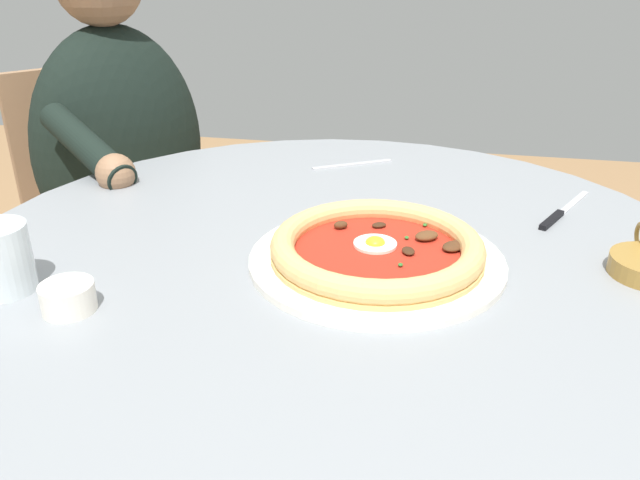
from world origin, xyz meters
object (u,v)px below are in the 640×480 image
Objects in this scene: steak_knife at (559,214)px; diner_person at (132,229)px; water_glass at (0,261)px; ramekin_capers at (68,296)px; pizza_on_plate at (377,251)px; dining_table at (334,330)px; fork_utensil at (352,164)px; cafe_chair_diner at (109,212)px.

diner_person is at bearing 71.83° from steak_knife.
diner_person is at bearing 16.72° from water_glass.
ramekin_capers is 0.81m from diner_person.
pizza_on_plate is at bearing -60.45° from ramekin_capers.
fork_utensil is at bearing 5.01° from dining_table.
cafe_chair_diner is (0.80, 0.42, -0.25)m from ramekin_capers.
water_glass is at bearing -163.28° from diner_person.
pizza_on_plate is 1.84× the size of steak_knife.
water_glass reaches higher than ramekin_capers.
steak_knife is at bearing -62.00° from dining_table.
dining_table is 0.89m from cafe_chair_diner.
ramekin_capers is (-0.19, 0.34, -0.00)m from pizza_on_plate.
diner_person is (0.47, 0.58, -0.09)m from dining_table.
ramekin_capers is at bearing -156.47° from diner_person.
dining_table is at bearing -129.19° from cafe_chair_diner.
fork_utensil is (0.36, 0.03, 0.14)m from dining_table.
steak_knife is at bearing -117.49° from fork_utensil.
pizza_on_plate reaches higher than dining_table.
steak_knife is 0.72m from ramekin_capers.
cafe_chair_diner is (0.56, 0.69, -0.09)m from dining_table.
ramekin_capers is at bearing 124.44° from steak_knife.
fork_utensil is at bearing -21.98° from ramekin_capers.
cafe_chair_diner reaches higher than fork_utensil.
pizza_on_plate is 5.46× the size of ramekin_capers.
ramekin_capers reaches higher than fork_utensil.
ramekin_capers is (-0.41, 0.60, 0.02)m from steak_knife.
diner_person is at bearing -129.88° from cafe_chair_diner.
pizza_on_plate is at bearing -125.36° from dining_table.
dining_table is at bearing -174.99° from fork_utensil.
pizza_on_plate is at bearing -166.65° from fork_utensil.
water_glass is 0.66m from fork_utensil.
water_glass is at bearing 110.23° from pizza_on_plate.
ramekin_capers is (-0.24, 0.27, 0.16)m from dining_table.
fork_utensil is (0.40, 0.10, -0.02)m from pizza_on_plate.
cafe_chair_diner is at bearing 27.62° from ramekin_capers.
diner_person is (0.11, 0.55, -0.23)m from fork_utensil.
water_glass is 0.46× the size of steak_knife.
dining_table is 0.18m from pizza_on_plate.
cafe_chair_diner is (0.09, 0.11, -0.00)m from diner_person.
water_glass is 0.76m from diner_person.
cafe_chair_diner is at bearing 50.81° from dining_table.
water_glass is 0.07× the size of diner_person.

